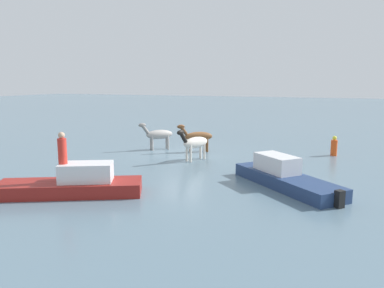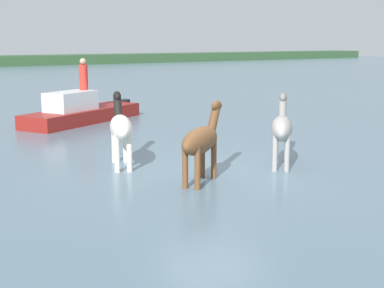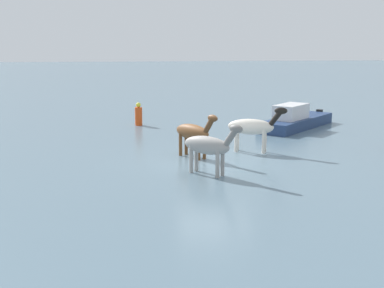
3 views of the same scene
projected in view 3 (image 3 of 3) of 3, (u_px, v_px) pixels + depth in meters
ground_plane at (214, 162)px, 19.15m from camera, size 164.64×164.64×0.00m
horse_mid_herd at (194, 132)px, 19.61m from camera, size 1.98×1.51×1.69m
horse_lead at (253, 127)px, 20.59m from camera, size 1.19×2.22×1.76m
horse_chestnut_trailing at (209, 146)px, 17.15m from camera, size 1.77×1.83×1.72m
boat_motor_center at (295, 122)px, 26.15m from camera, size 4.88×4.65×1.36m
buoy_channel_marker at (139, 115)px, 26.99m from camera, size 0.36×0.36×1.14m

